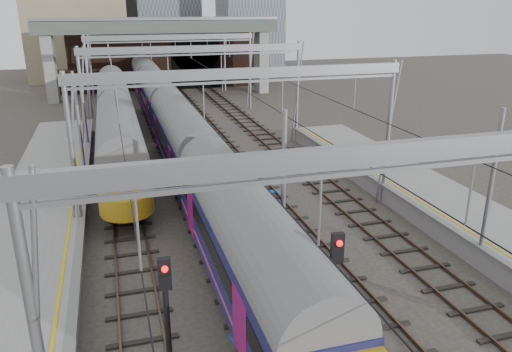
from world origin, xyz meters
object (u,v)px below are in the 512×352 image
object	(u,v)px
train_main	(168,114)
signal_near_left	(167,316)
signal_near_centre	(333,289)
train_second	(116,118)

from	to	relation	value
train_main	signal_near_left	distance (m)	28.32
signal_near_left	signal_near_centre	world-z (taller)	signal_near_centre
train_second	signal_near_left	size ratio (longest dim) A/B	6.59
train_main	signal_near_centre	size ratio (longest dim) A/B	12.83
train_main	signal_near_left	size ratio (longest dim) A/B	13.11
signal_near_left	signal_near_centre	size ratio (longest dim) A/B	0.98
signal_near_centre	train_main	bearing A→B (deg)	100.79
signal_near_centre	train_second	bearing A→B (deg)	108.83
train_second	train_main	bearing A→B (deg)	2.01
train_main	signal_near_centre	xyz separation A→B (m)	(1.29, -28.23, 0.65)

